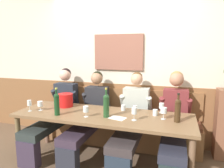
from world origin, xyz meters
TOP-DOWN VIEW (x-y plane):
  - room_wall_back at (-0.00, 1.09)m, footprint 6.80×0.12m
  - wood_wainscot_panel at (0.00, 1.04)m, footprint 6.80×0.03m
  - wall_bench at (0.00, 0.83)m, footprint 2.75×0.42m
  - dining_table at (0.00, 0.16)m, footprint 2.45×0.80m
  - person_left_seat at (-0.94, 0.47)m, footprint 0.49×1.23m
  - person_right_seat at (-0.33, 0.48)m, footprint 0.47×1.23m
  - person_center_left_seat at (0.35, 0.47)m, footprint 0.51×1.23m
  - person_center_right_seat at (0.96, 0.49)m, footprint 0.47×1.23m
  - ice_bucket at (-0.68, 0.35)m, footprint 0.23×0.23m
  - wine_bottle_clear_water at (0.99, 0.15)m, footprint 0.07×0.07m
  - wine_bottle_amber_mid at (-0.57, -0.06)m, footprint 0.07×0.07m
  - wine_bottle_green_tall at (0.09, 0.06)m, footprint 0.08×0.08m
  - wine_glass_by_bottle at (-0.16, -0.01)m, footprint 0.07×0.07m
  - wine_glass_near_bucket at (-1.05, -0.03)m, footprint 0.06×0.06m
  - wine_glass_right_end at (-0.92, 0.05)m, footprint 0.08×0.08m
  - wine_glass_mid_left at (0.77, 0.47)m, footprint 0.07×0.07m
  - wine_glass_center_front at (0.47, 0.05)m, footprint 0.07×0.07m
  - wine_glass_mid_right at (0.82, 0.20)m, footprint 0.08×0.08m
  - water_tumbler_right at (0.41, 0.42)m, footprint 0.06×0.06m
  - water_tumbler_center at (0.23, 0.42)m, footprint 0.07×0.07m
  - water_tumbler_left at (0.70, 0.32)m, footprint 0.07×0.07m
  - tasting_sheet_left_guest at (0.25, 0.06)m, footprint 0.24×0.19m

SIDE VIEW (x-z plane):
  - wall_bench at x=0.00m, z-range -0.19..0.75m
  - wood_wainscot_panel at x=0.00m, z-range 0.00..1.01m
  - person_center_left_seat at x=0.35m, z-range -0.02..1.24m
  - person_right_seat at x=-0.33m, z-range -0.01..1.24m
  - person_left_seat at x=-0.94m, z-range -0.02..1.27m
  - person_center_right_seat at x=0.96m, z-range 0.00..1.29m
  - dining_table at x=0.00m, z-range 0.29..1.02m
  - tasting_sheet_left_guest at x=0.25m, z-range 0.73..0.73m
  - water_tumbler_center at x=0.23m, z-range 0.73..0.81m
  - water_tumbler_left at x=0.70m, z-range 0.73..0.81m
  - water_tumbler_right at x=0.41m, z-range 0.73..0.81m
  - wine_glass_right_end at x=-0.92m, z-range 0.75..0.89m
  - wine_glass_mid_left at x=0.77m, z-range 0.75..0.89m
  - ice_bucket at x=-0.68m, z-range 0.73..0.93m
  - wine_glass_by_bottle at x=-0.16m, z-range 0.76..0.90m
  - wine_glass_near_bucket at x=-1.05m, z-range 0.76..0.92m
  - wine_glass_mid_right at x=0.82m, z-range 0.77..0.92m
  - wine_glass_center_front at x=0.47m, z-range 0.76..0.93m
  - wine_bottle_clear_water at x=0.99m, z-range 0.71..1.07m
  - wine_bottle_amber_mid at x=-0.57m, z-range 0.70..1.08m
  - wine_bottle_green_tall at x=0.09m, z-range 0.70..1.09m
  - room_wall_back at x=0.00m, z-range 0.00..2.80m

